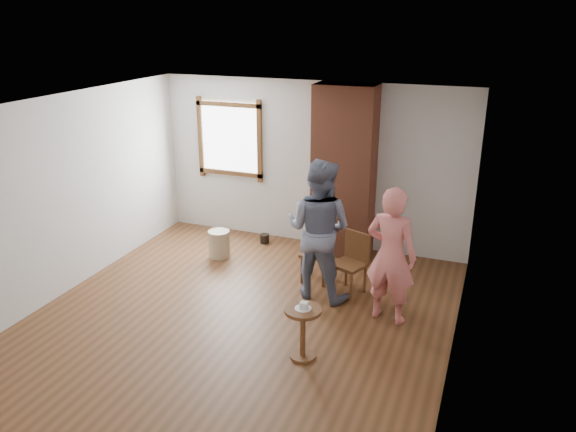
% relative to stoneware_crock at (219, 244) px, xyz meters
% --- Properties ---
extents(ground, '(5.50, 5.50, 0.00)m').
position_rel_stoneware_crock_xyz_m(ground, '(1.10, -1.66, -0.21)').
color(ground, brown).
rests_on(ground, ground).
extents(room_shell, '(5.04, 5.52, 2.62)m').
position_rel_stoneware_crock_xyz_m(room_shell, '(1.05, -1.05, 1.60)').
color(room_shell, silver).
rests_on(room_shell, ground).
extents(brick_chimney, '(0.90, 0.50, 2.60)m').
position_rel_stoneware_crock_xyz_m(brick_chimney, '(1.70, 0.84, 1.09)').
color(brick_chimney, '#974F35').
rests_on(brick_chimney, ground).
extents(stoneware_crock, '(0.40, 0.40, 0.42)m').
position_rel_stoneware_crock_xyz_m(stoneware_crock, '(0.00, 0.00, 0.00)').
color(stoneware_crock, tan).
rests_on(stoneware_crock, ground).
extents(dark_pot, '(0.18, 0.18, 0.15)m').
position_rel_stoneware_crock_xyz_m(dark_pot, '(0.44, 0.74, -0.14)').
color(dark_pot, black).
rests_on(dark_pot, ground).
extents(dining_chair_left, '(0.39, 0.39, 0.82)m').
position_rel_stoneware_crock_xyz_m(dining_chair_left, '(1.64, -0.17, 0.25)').
color(dining_chair_left, brown).
rests_on(dining_chair_left, ground).
extents(dining_chair_right, '(0.50, 0.50, 0.83)m').
position_rel_stoneware_crock_xyz_m(dining_chair_right, '(2.19, -0.38, 0.26)').
color(dining_chair_right, brown).
rests_on(dining_chair_right, ground).
extents(side_table, '(0.40, 0.40, 0.60)m').
position_rel_stoneware_crock_xyz_m(side_table, '(2.10, -2.07, 0.19)').
color(side_table, brown).
rests_on(side_table, ground).
extents(cake_plate, '(0.18, 0.18, 0.01)m').
position_rel_stoneware_crock_xyz_m(cake_plate, '(2.10, -2.07, 0.39)').
color(cake_plate, white).
rests_on(cake_plate, side_table).
extents(cake_slice, '(0.08, 0.07, 0.06)m').
position_rel_stoneware_crock_xyz_m(cake_slice, '(2.11, -2.07, 0.43)').
color(cake_slice, white).
rests_on(cake_slice, cake_plate).
extents(man, '(0.99, 0.81, 1.86)m').
position_rel_stoneware_crock_xyz_m(man, '(1.80, -0.63, 0.72)').
color(man, '#161F3E').
rests_on(man, ground).
extents(person_pink, '(0.68, 0.51, 1.70)m').
position_rel_stoneware_crock_xyz_m(person_pink, '(2.79, -0.93, 0.64)').
color(person_pink, '#E97874').
rests_on(person_pink, ground).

